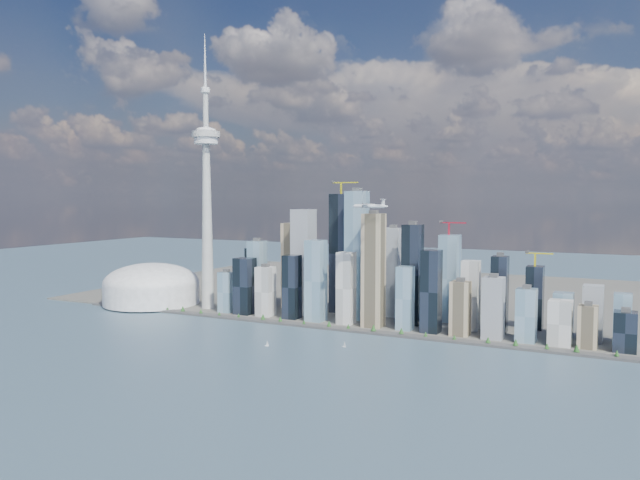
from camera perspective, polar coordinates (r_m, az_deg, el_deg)
The scene contains 10 objects.
ground at distance 887.51m, azimuth -6.52°, elevation -11.11°, with size 4000.00×4000.00×0.00m, color #344E5B.
seawall at distance 1099.18m, azimuth 0.66°, elevation -8.01°, with size 1100.00×22.00×4.00m, color #383838.
land at distance 1510.64m, azimuth 8.14°, elevation -4.76°, with size 1400.00×900.00×3.00m, color #4C4C47.
shoreline_trees at distance 1097.79m, azimuth 0.66°, elevation -7.67°, with size 960.53×7.20×8.80m.
skyscraper_cluster at distance 1140.96m, azimuth 5.27°, elevation -3.59°, with size 736.00×142.00×258.78m.
needle_tower at distance 1282.97m, azimuth -10.32°, elevation 4.17°, with size 56.00×56.00×550.50m.
dome_stadium at distance 1377.28m, azimuth -15.15°, elevation -4.12°, with size 200.00×200.00×86.00m.
airplane at distance 1020.84m, azimuth 4.58°, elevation 3.14°, with size 60.87×53.84×14.84m.
sailboat_west at distance 978.23m, azimuth -4.86°, elevation -9.48°, with size 7.00×1.97×9.74m.
sailboat_east at distance 969.83m, azimuth 2.24°, elevation -9.58°, with size 7.21×3.66×10.05m.
Camera 1 is at (467.71, -717.91, 231.34)m, focal length 35.00 mm.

